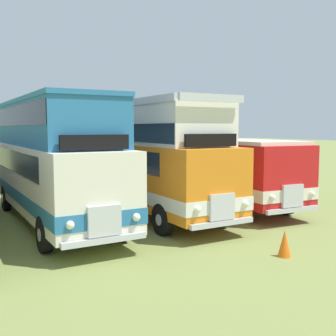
{
  "coord_description": "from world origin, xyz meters",
  "views": [
    {
      "loc": [
        4.41,
        -15.24,
        3.47
      ],
      "look_at": [
        12.74,
        0.7,
        1.72
      ],
      "focal_mm": 43.88,
      "sensor_mm": 36.0,
      "label": 1
    }
  ],
  "objects_px": {
    "bus_eighth_in_row": "(141,155)",
    "cone_near_end": "(285,243)",
    "bus_ninth_in_row": "(217,166)",
    "bus_seventh_in_row": "(51,156)"
  },
  "relations": [
    {
      "from": "bus_seventh_in_row",
      "to": "bus_ninth_in_row",
      "type": "height_order",
      "value": "bus_seventh_in_row"
    },
    {
      "from": "bus_eighth_in_row",
      "to": "cone_near_end",
      "type": "height_order",
      "value": "bus_eighth_in_row"
    },
    {
      "from": "bus_seventh_in_row",
      "to": "bus_eighth_in_row",
      "type": "bearing_deg",
      "value": 6.39
    },
    {
      "from": "bus_seventh_in_row",
      "to": "bus_eighth_in_row",
      "type": "relative_size",
      "value": 0.95
    },
    {
      "from": "bus_ninth_in_row",
      "to": "cone_near_end",
      "type": "relative_size",
      "value": 13.61
    },
    {
      "from": "bus_eighth_in_row",
      "to": "bus_ninth_in_row",
      "type": "xyz_separation_m",
      "value": [
        3.78,
        -0.07,
        -0.61
      ]
    },
    {
      "from": "bus_ninth_in_row",
      "to": "bus_seventh_in_row",
      "type": "bearing_deg",
      "value": -177.32
    },
    {
      "from": "bus_eighth_in_row",
      "to": "cone_near_end",
      "type": "distance_m",
      "value": 7.83
    },
    {
      "from": "bus_seventh_in_row",
      "to": "bus_ninth_in_row",
      "type": "distance_m",
      "value": 7.6
    },
    {
      "from": "cone_near_end",
      "to": "bus_seventh_in_row",
      "type": "bearing_deg",
      "value": 123.41
    }
  ]
}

